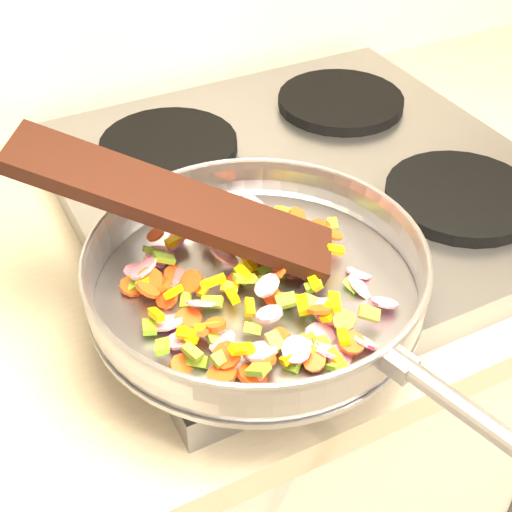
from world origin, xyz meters
name	(u,v)px	position (x,y,z in m)	size (l,w,h in m)	color
cooktop	(307,187)	(-0.70, 1.67, 0.92)	(0.60, 0.60, 0.04)	#939399
grate_fl	(263,263)	(-0.84, 1.52, 0.95)	(0.19, 0.19, 0.02)	black
grate_fr	(461,196)	(-0.56, 1.52, 0.95)	(0.19, 0.19, 0.02)	black
grate_bl	(169,145)	(-0.84, 1.81, 0.95)	(0.19, 0.19, 0.02)	black
grate_br	(341,101)	(-0.56, 1.81, 0.95)	(0.19, 0.19, 0.02)	black
saute_pan	(257,271)	(-0.87, 1.48, 0.99)	(0.39, 0.55, 0.06)	#9E9EA5
vegetable_heap	(250,292)	(-0.89, 1.46, 0.97)	(0.26, 0.29, 0.05)	#FFBC04
wooden_spatula	(174,202)	(-0.93, 1.56, 1.04)	(0.34, 0.08, 0.02)	black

